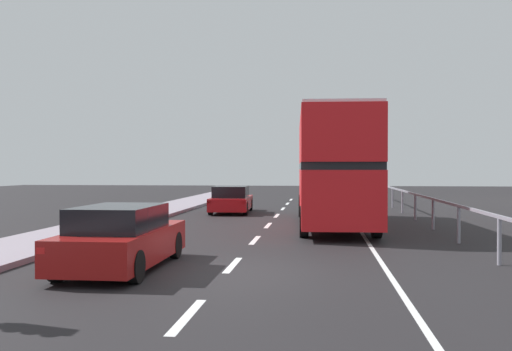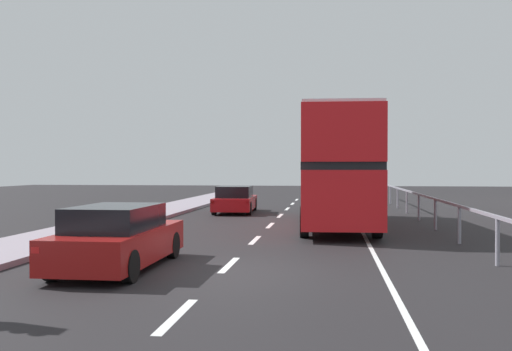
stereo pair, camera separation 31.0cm
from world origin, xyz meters
name	(u,v)px [view 2 (the right image)]	position (x,y,z in m)	size (l,w,h in m)	color
ground_plane	(224,273)	(0.00, 0.00, -0.05)	(73.49, 120.00, 0.10)	black
lane_paint_markings	(325,230)	(2.11, 8.45, 0.00)	(3.54, 46.00, 0.01)	silver
bridge_side_railing	(436,204)	(6.03, 9.00, 0.93)	(0.10, 42.00, 1.14)	gray
double_decker_bus_red	(335,167)	(2.47, 9.93, 2.27)	(2.90, 10.74, 4.23)	red
hatchback_car_near	(118,238)	(-2.33, -0.07, 0.67)	(1.79, 4.50, 1.40)	maroon
sedan_car_ahead	(235,200)	(-2.36, 15.93, 0.64)	(2.02, 4.55, 1.33)	maroon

